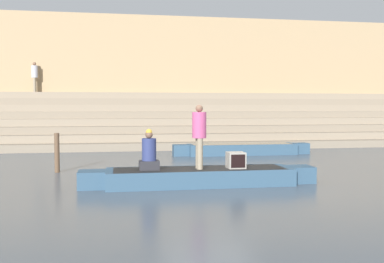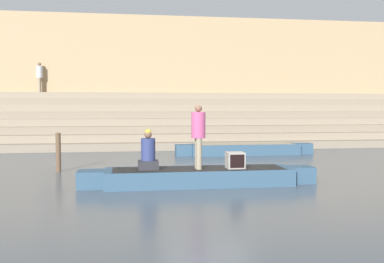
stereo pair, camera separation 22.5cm
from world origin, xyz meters
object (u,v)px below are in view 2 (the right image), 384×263
at_px(rowboat_main, 199,176).
at_px(person_rowing, 148,154).
at_px(person_standing, 198,132).
at_px(tv_set, 235,160).
at_px(person_on_steps, 40,75).
at_px(moored_boat_shore, 245,149).
at_px(mooring_post, 58,153).

xyz_separation_m(rowboat_main, person_rowing, (-1.32, -0.02, 0.61)).
distance_m(rowboat_main, person_standing, 1.16).
bearing_deg(tv_set, person_on_steps, 112.89).
xyz_separation_m(moored_boat_shore, mooring_post, (-7.14, -4.09, 0.37)).
distance_m(tv_set, person_on_steps, 17.12).
xyz_separation_m(rowboat_main, person_on_steps, (-6.60, 14.92, 3.60)).
relative_size(moored_boat_shore, person_on_steps, 3.57).
bearing_deg(tv_set, person_standing, 174.93).
height_order(person_rowing, moored_boat_shore, person_rowing).
bearing_deg(moored_boat_shore, person_standing, -108.43).
height_order(person_standing, mooring_post, person_standing).
distance_m(rowboat_main, person_on_steps, 16.71).
bearing_deg(person_on_steps, moored_boat_shore, 3.04).
distance_m(person_rowing, moored_boat_shore, 8.43).
height_order(rowboat_main, moored_boat_shore, moored_boat_shore).
bearing_deg(person_rowing, person_standing, -11.31).
relative_size(person_standing, mooring_post, 1.35).
xyz_separation_m(rowboat_main, moored_boat_shore, (3.18, 7.09, 0.01)).
bearing_deg(person_on_steps, tv_set, -21.59).
bearing_deg(person_standing, rowboat_main, 78.32).
distance_m(rowboat_main, person_rowing, 1.45).
height_order(person_standing, person_rowing, person_standing).
relative_size(rowboat_main, mooring_post, 5.04).
distance_m(rowboat_main, moored_boat_shore, 7.77).
bearing_deg(person_rowing, rowboat_main, -7.65).
xyz_separation_m(person_standing, mooring_post, (-3.94, 3.08, -0.77)).
relative_size(person_standing, person_on_steps, 1.00).
bearing_deg(moored_boat_shore, tv_set, -101.60).
xyz_separation_m(tv_set, moored_boat_shore, (2.23, 7.19, -0.40)).
xyz_separation_m(person_rowing, mooring_post, (-2.65, 3.02, -0.23)).
xyz_separation_m(mooring_post, person_on_steps, (-2.64, 11.93, 3.22)).
height_order(person_standing, moored_boat_shore, person_standing).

